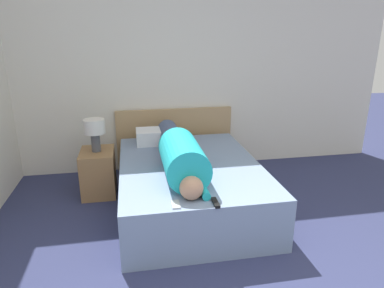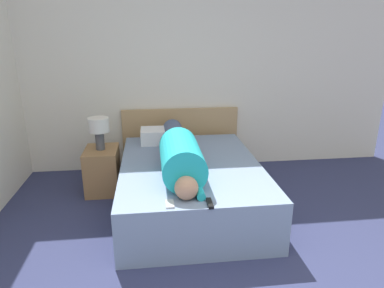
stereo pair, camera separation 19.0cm
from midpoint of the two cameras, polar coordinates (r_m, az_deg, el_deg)
name	(u,v)px [view 1 (the left image)]	position (r m, az deg, el deg)	size (l,w,h in m)	color
wall_back	(185,69)	(4.46, -2.41, 12.35)	(5.42, 0.06, 2.60)	silver
bed	(189,185)	(3.57, -1.95, -6.83)	(1.39, 1.92, 0.49)	#7589A8
headboard	(175,139)	(4.55, -4.07, 0.89)	(1.51, 0.04, 0.81)	tan
nightstand	(99,172)	(4.02, -16.63, -4.55)	(0.36, 0.48, 0.50)	olive
table_lamp	(95,130)	(3.86, -17.30, 2.31)	(0.23, 0.23, 0.36)	#4C4C51
person_lying	(179,153)	(3.29, -3.78, -1.49)	(0.37, 1.78, 0.37)	tan
pillow_near_headboard	(157,136)	(4.10, -7.18, 1.28)	(0.49, 0.31, 0.17)	white
tv_remote	(216,203)	(2.68, 1.89, -9.78)	(0.04, 0.15, 0.02)	black
cell_phone	(176,204)	(2.68, -4.81, -10.03)	(0.06, 0.13, 0.01)	#B2B7BC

